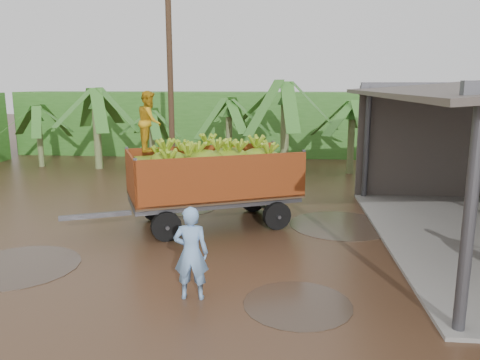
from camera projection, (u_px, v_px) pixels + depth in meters
The scene contains 6 objects.
ground at pixel (188, 247), 11.85m from camera, with size 100.00×100.00×0.00m, color black.
hedge_north at pixel (209, 123), 27.27m from camera, with size 22.00×3.00×3.60m, color #2D661E.
banana_trailer at pixel (212, 176), 13.46m from camera, with size 6.53×4.02×3.87m.
man_blue at pixel (191, 253), 8.86m from camera, with size 0.67×0.44×1.83m, color #76A1D7.
utility_pole at pixel (170, 84), 19.06m from camera, with size 1.20×0.24×7.98m.
banana_plants at pixel (102, 142), 18.65m from camera, with size 23.86×19.82×4.24m.
Camera 1 is at (2.35, -11.09, 4.06)m, focal length 35.00 mm.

